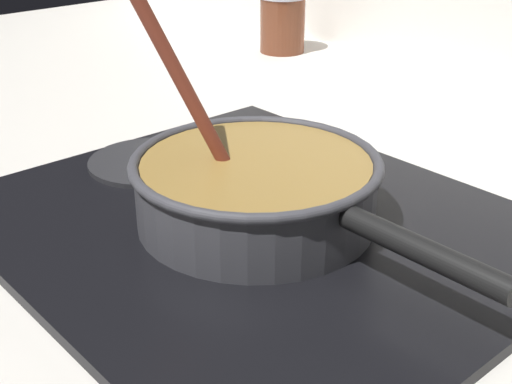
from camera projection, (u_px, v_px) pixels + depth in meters
ground at (131, 274)px, 0.68m from camera, size 2.40×1.60×0.04m
hob_plate at (256, 226)px, 0.71m from camera, size 0.56×0.48×0.01m
burner_ring at (256, 217)px, 0.71m from camera, size 0.20×0.20×0.01m
spare_burner at (149, 162)px, 0.84m from camera, size 0.15×0.15×0.01m
cooking_pan at (257, 188)px, 0.69m from camera, size 0.41×0.25×0.28m
condiment_jar at (283, 22)px, 1.36m from camera, size 0.09×0.09×0.12m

